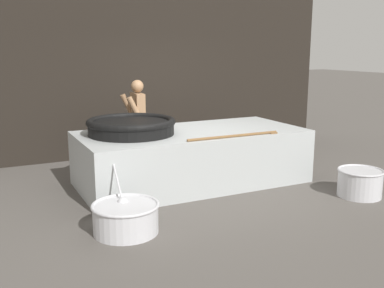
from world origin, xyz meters
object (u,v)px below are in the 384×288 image
Objects in this scene: giant_wok_near at (131,126)px; cook at (138,121)px; prep_bowl_meat at (360,182)px; prep_bowl_vegetables at (126,216)px.

giant_wok_near is 1.22m from cook.
prep_bowl_meat is at bearing 133.42° from cook.
cook is 2.41× the size of prep_bowl_meat.
cook is 1.53× the size of prep_bowl_vegetables.
giant_wok_near is 0.85× the size of cook.
prep_bowl_vegetables is 1.58× the size of prep_bowl_meat.
giant_wok_near is 3.53m from prep_bowl_meat.
cook is at bearing 67.53° from prep_bowl_vegetables.
prep_bowl_vegetables reaches higher than prep_bowl_meat.
giant_wok_near reaches higher than prep_bowl_meat.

